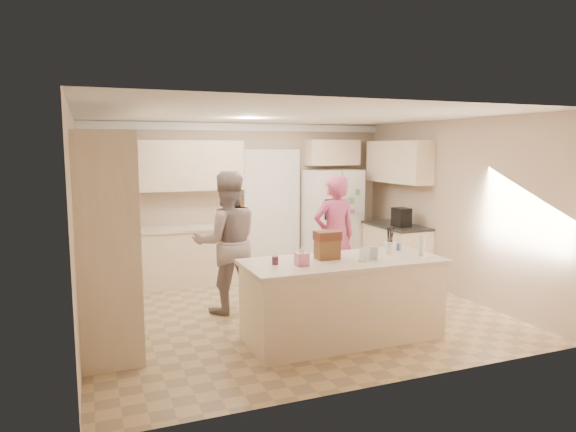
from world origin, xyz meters
name	(u,v)px	position (x,y,z in m)	size (l,w,h in m)	color
floor	(291,313)	(0.00, 0.00, -0.01)	(5.20, 4.60, 0.02)	tan
ceiling	(291,114)	(0.00, 0.00, 2.61)	(5.20, 4.60, 0.02)	white
wall_back	(241,200)	(0.00, 2.31, 1.30)	(5.20, 0.02, 2.60)	#BDA78F
wall_front	(386,247)	(0.00, -2.31, 1.30)	(5.20, 0.02, 2.60)	#BDA78F
wall_left	(75,227)	(-2.61, 0.00, 1.30)	(0.02, 4.60, 2.60)	#BDA78F
wall_right	(453,207)	(2.61, 0.00, 1.30)	(0.02, 4.60, 2.60)	#BDA78F
crown_back	(241,127)	(0.00, 2.26, 2.53)	(5.20, 0.08, 0.12)	white
pantry_bank	(104,234)	(-2.30, 0.20, 1.18)	(0.60, 2.60, 2.35)	beige
back_base_cab	(178,257)	(-1.15, 2.00, 0.44)	(2.20, 0.60, 0.88)	beige
back_countertop	(178,229)	(-1.15, 1.99, 0.90)	(2.24, 0.63, 0.04)	beige
back_upper_cab	(174,166)	(-1.15, 2.12, 1.90)	(2.20, 0.35, 0.80)	beige
doorway_opening	(272,213)	(0.55, 2.28, 1.05)	(0.90, 0.06, 2.10)	black
doorway_casing	(272,213)	(0.55, 2.24, 1.05)	(1.02, 0.03, 2.22)	white
wall_frame_upper	(243,185)	(0.02, 2.27, 1.55)	(0.15, 0.02, 0.20)	brown
wall_frame_lower	(243,201)	(0.02, 2.27, 1.28)	(0.15, 0.02, 0.20)	brown
refrigerator	(332,220)	(1.58, 1.96, 0.90)	(0.90, 0.70, 1.80)	white
fridge_seam	(341,223)	(1.58, 1.60, 0.90)	(0.01, 0.02, 1.78)	gray
fridge_dispenser	(330,209)	(1.36, 1.59, 1.15)	(0.22, 0.03, 0.35)	black
fridge_handle_l	(339,215)	(1.53, 1.59, 1.05)	(0.02, 0.02, 0.85)	silver
fridge_handle_r	(345,214)	(1.63, 1.59, 1.05)	(0.02, 0.02, 0.85)	silver
over_fridge_cab	(332,153)	(1.65, 2.12, 2.10)	(0.95, 0.35, 0.45)	beige
right_base_cab	(396,253)	(2.30, 1.00, 0.44)	(0.60, 1.20, 0.88)	beige
right_countertop	(396,226)	(2.29, 1.00, 0.90)	(0.63, 1.24, 0.04)	#2D2B28
right_upper_cab	(398,162)	(2.43, 1.20, 1.95)	(0.35, 1.50, 0.70)	beige
coffee_maker	(401,217)	(2.25, 0.80, 1.07)	(0.22, 0.28, 0.30)	black
island_base	(342,301)	(0.20, -1.10, 0.44)	(2.20, 0.90, 0.88)	beige
island_top	(343,262)	(0.20, -1.10, 0.90)	(2.28, 0.96, 0.05)	beige
utensil_crock	(390,248)	(0.85, -1.05, 1.00)	(0.13, 0.13, 0.15)	white
tissue_box	(302,259)	(-0.35, -1.20, 1.00)	(0.13, 0.13, 0.14)	pink
tissue_plume	(302,249)	(-0.35, -1.20, 1.10)	(0.08, 0.08, 0.08)	white
dollhouse_body	(327,249)	(0.05, -1.00, 1.04)	(0.26, 0.18, 0.22)	brown
dollhouse_roof	(327,236)	(0.05, -1.00, 1.20)	(0.28, 0.20, 0.10)	#592D1E
jam_jar	(275,260)	(-0.60, -1.05, 0.97)	(0.07, 0.07, 0.09)	#59263F
greeting_card_a	(363,255)	(0.35, -1.30, 1.01)	(0.12, 0.01, 0.16)	white
greeting_card_b	(373,253)	(0.50, -1.25, 1.01)	(0.12, 0.01, 0.16)	silver
water_bottle	(421,246)	(1.15, -1.25, 1.04)	(0.07, 0.07, 0.24)	silver
shaker_salt	(394,247)	(1.02, -0.88, 0.97)	(0.05, 0.05, 0.09)	#425B97
shaker_pepper	(399,247)	(1.09, -0.88, 0.97)	(0.05, 0.05, 0.09)	#425B97
teen_boy	(227,242)	(-0.77, 0.34, 0.94)	(0.92, 0.71, 1.89)	gray
teen_girl	(334,237)	(0.86, 0.44, 0.90)	(0.66, 0.43, 1.80)	#BC4E87
fridge_magnets	(342,223)	(1.58, 1.59, 0.90)	(0.76, 0.02, 1.44)	tan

